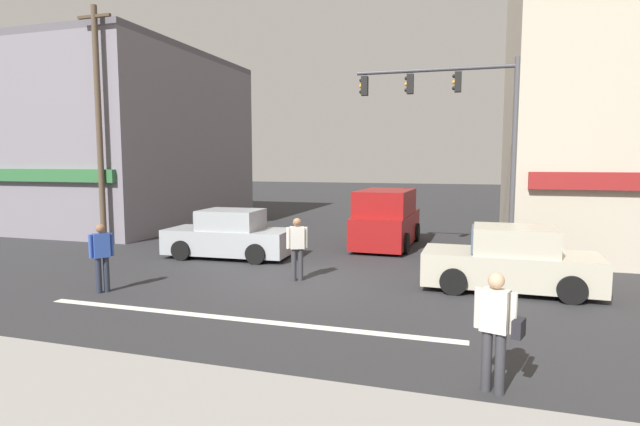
# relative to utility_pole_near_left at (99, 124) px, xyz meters

# --- Properties ---
(ground_plane) EXTENTS (120.00, 120.00, 0.00)m
(ground_plane) POSITION_rel_utility_pole_near_left_xyz_m (8.89, -3.11, -4.55)
(ground_plane) COLOR #2B2B2D
(lane_marking_stripe) EXTENTS (9.00, 0.24, 0.01)m
(lane_marking_stripe) POSITION_rel_utility_pole_near_left_xyz_m (8.89, -6.61, -4.54)
(lane_marking_stripe) COLOR silver
(lane_marking_stripe) RESTS_ON ground
(building_left_block) EXTENTS (11.50, 11.66, 8.44)m
(building_left_block) POSITION_rel_utility_pole_near_left_xyz_m (-5.06, 6.04, -0.33)
(building_left_block) COLOR slate
(building_left_block) RESTS_ON ground
(utility_pole_near_left) EXTENTS (1.40, 0.22, 8.79)m
(utility_pole_near_left) POSITION_rel_utility_pole_near_left_xyz_m (0.00, 0.00, 0.00)
(utility_pole_near_left) COLOR brown
(utility_pole_near_left) RESTS_ON ground
(utility_pole_far_right) EXTENTS (1.40, 0.22, 7.46)m
(utility_pole_far_right) POSITION_rel_utility_pole_near_left_xyz_m (16.79, 6.50, -0.67)
(utility_pole_far_right) COLOR brown
(utility_pole_far_right) RESTS_ON ground
(traffic_light_mast) EXTENTS (4.89, 0.30, 6.20)m
(traffic_light_mast) POSITION_rel_utility_pole_near_left_xyz_m (13.17, 0.60, -0.24)
(traffic_light_mast) COLOR #47474C
(traffic_light_mast) RESTS_ON ground
(van_waiting_far) EXTENTS (2.10, 4.63, 2.11)m
(van_waiting_far) POSITION_rel_utility_pole_near_left_xyz_m (10.27, 2.91, -3.54)
(van_waiting_far) COLOR maroon
(van_waiting_far) RESTS_ON ground
(sedan_crossing_center) EXTENTS (4.11, 1.90, 1.58)m
(sedan_crossing_center) POSITION_rel_utility_pole_near_left_xyz_m (14.27, -2.58, -3.83)
(sedan_crossing_center) COLOR #B7B29E
(sedan_crossing_center) RESTS_ON ground
(sedan_crossing_leftbound) EXTENTS (4.19, 2.05, 1.58)m
(sedan_crossing_leftbound) POSITION_rel_utility_pole_near_left_xyz_m (5.71, -0.81, -3.83)
(sedan_crossing_leftbound) COLOR #999EA3
(sedan_crossing_leftbound) RESTS_ON ground
(pedestrian_foreground_with_bag) EXTENTS (0.67, 0.45, 1.67)m
(pedestrian_foreground_with_bag) POSITION_rel_utility_pole_near_left_xyz_m (13.73, -8.45, -3.59)
(pedestrian_foreground_with_bag) COLOR #333338
(pedestrian_foreground_with_bag) RESTS_ON ground
(pedestrian_mid_crossing) EXTENTS (0.39, 0.48, 1.67)m
(pedestrian_mid_crossing) POSITION_rel_utility_pole_near_left_xyz_m (4.88, -5.71, -3.60)
(pedestrian_mid_crossing) COLOR #232838
(pedestrian_mid_crossing) RESTS_ON ground
(pedestrian_far_side) EXTENTS (0.51, 0.37, 1.67)m
(pedestrian_far_side) POSITION_rel_utility_pole_near_left_xyz_m (8.95, -3.18, -3.60)
(pedestrian_far_side) COLOR #333338
(pedestrian_far_side) RESTS_ON ground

